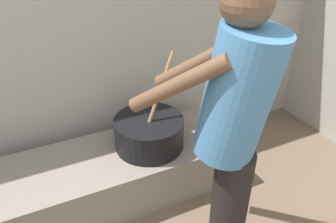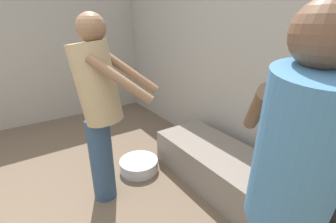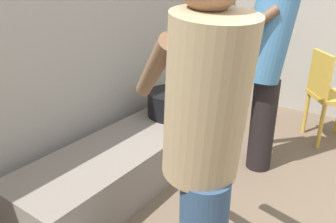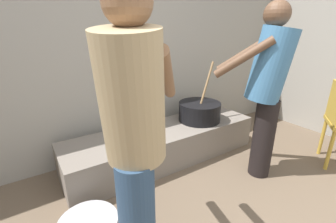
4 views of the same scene
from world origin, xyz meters
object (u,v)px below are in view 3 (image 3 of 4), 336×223
object	(u,v)px
cook_in_blue_shirt	(266,61)
chair_yellow	(329,93)
cooking_pot_main	(175,103)
cook_in_tan_shirt	(204,143)

from	to	relation	value
cook_in_blue_shirt	chair_yellow	size ratio (longest dim) A/B	1.82
chair_yellow	cooking_pot_main	bearing A→B (deg)	132.85
cooking_pot_main	cook_in_blue_shirt	bearing A→B (deg)	-79.12
cook_in_blue_shirt	cooking_pot_main	bearing A→B (deg)	100.88
cooking_pot_main	cook_in_tan_shirt	xyz separation A→B (m)	(-1.28, -0.99, 0.44)
cooking_pot_main	chair_yellow	size ratio (longest dim) A/B	0.76
cook_in_blue_shirt	cook_in_tan_shirt	xyz separation A→B (m)	(-1.42, -0.26, -0.01)
cook_in_tan_shirt	chair_yellow	bearing A→B (deg)	-2.41
cooking_pot_main	cook_in_tan_shirt	distance (m)	1.68
cooking_pot_main	chair_yellow	distance (m)	1.48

